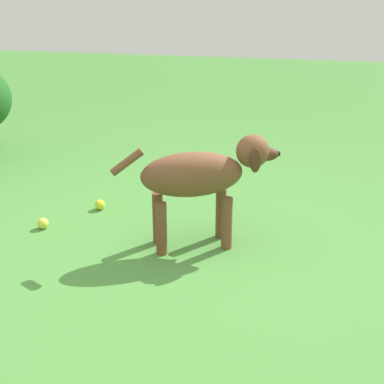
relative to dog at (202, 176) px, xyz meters
The scene contains 4 objects.
ground 0.45m from the dog, 93.74° to the left, with size 14.00×14.00×0.00m, color #478438.
dog is the anchor object (origin of this frame).
tennis_ball_0 0.90m from the dog, 25.47° to the right, with size 0.07×0.07×0.07m, color #C1D42A.
tennis_ball_1 1.04m from the dog, ahead, with size 0.07×0.07×0.07m, color #D3D741.
Camera 1 is at (-0.51, 2.65, 1.49)m, focal length 53.28 mm.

